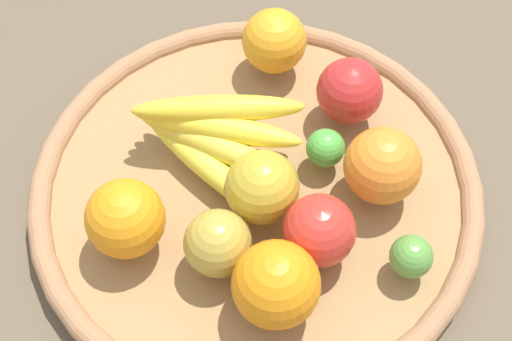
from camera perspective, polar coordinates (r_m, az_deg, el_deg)
name	(u,v)px	position (r m, az deg, el deg)	size (l,w,h in m)	color
ground_plane	(256,199)	(0.81, 0.00, -2.13)	(2.40, 2.40, 0.00)	brown
basket	(256,190)	(0.80, 0.00, -1.48)	(0.47, 0.47, 0.03)	#9D7749
orange_1	(382,166)	(0.76, 9.36, 0.36)	(0.08, 0.08, 0.08)	orange
banana_bunch	(213,136)	(0.78, -3.24, 2.60)	(0.17, 0.17, 0.07)	yellow
orange_2	(274,41)	(0.86, 1.37, 9.59)	(0.07, 0.07, 0.07)	orange
apple_0	(218,243)	(0.71, -2.86, -5.41)	(0.06, 0.06, 0.06)	#AF9336
apple_2	(262,187)	(0.74, 0.44, -1.25)	(0.07, 0.07, 0.07)	gold
lime_0	(411,257)	(0.73, 11.44, -6.27)	(0.04, 0.04, 0.04)	#57933A
orange_3	(276,285)	(0.69, 1.50, -8.46)	(0.08, 0.08, 0.08)	orange
lime_1	(326,149)	(0.79, 5.20, 1.62)	(0.04, 0.04, 0.04)	green
apple_1	(319,231)	(0.72, 4.71, -4.47)	(0.07, 0.07, 0.07)	red
orange_0	(125,218)	(0.73, -9.67, -3.53)	(0.08, 0.08, 0.08)	orange
apple_3	(350,91)	(0.82, 6.95, 5.88)	(0.07, 0.07, 0.07)	red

